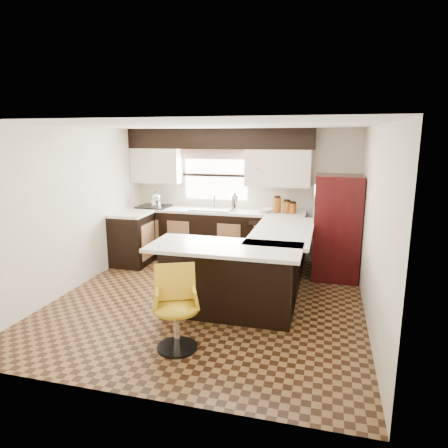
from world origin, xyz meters
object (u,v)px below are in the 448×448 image
(peninsula_return, at_px, (228,281))
(refrigerator, at_px, (337,227))
(peninsula_long, at_px, (279,262))
(bar_chair, at_px, (176,310))

(peninsula_return, height_order, refrigerator, refrigerator)
(peninsula_long, bearing_deg, refrigerator, 45.31)
(peninsula_return, relative_size, bar_chair, 1.82)
(peninsula_long, height_order, refrigerator, refrigerator)
(refrigerator, xyz_separation_m, bar_chair, (-1.67, -2.79, -0.38))
(refrigerator, distance_m, bar_chair, 3.27)
(peninsula_long, distance_m, refrigerator, 1.23)
(refrigerator, bearing_deg, peninsula_return, -126.72)
(peninsula_long, height_order, peninsula_return, same)
(peninsula_return, bearing_deg, peninsula_long, 61.70)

